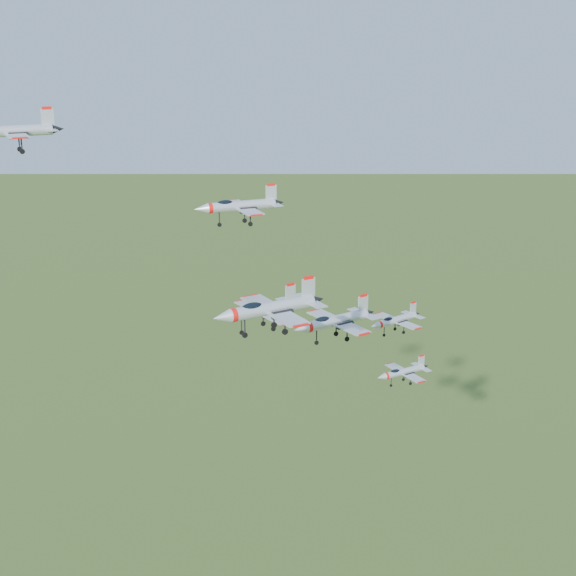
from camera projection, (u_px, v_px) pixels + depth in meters
jet_lead at (9, 131)px, 93.73m from camera, size 12.37×10.47×3.34m
jet_left_high at (239, 206)px, 96.56m from camera, size 11.32×9.64×3.08m
jet_right_high at (269, 308)px, 79.14m from camera, size 12.52×10.48×3.35m
jet_left_low at (260, 310)px, 109.80m from camera, size 14.08×11.64×3.76m
jet_right_low at (334, 321)px, 103.52m from camera, size 13.05×10.82×3.49m
jet_trail at (395, 320)px, 125.93m from camera, size 10.77×8.86×2.88m
jet_extra at (403, 372)px, 135.56m from camera, size 10.81×9.05×2.89m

